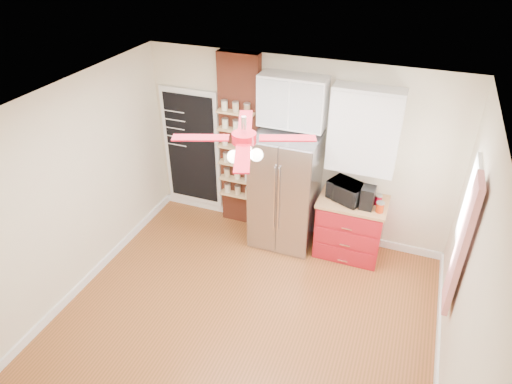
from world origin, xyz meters
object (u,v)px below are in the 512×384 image
at_px(ceiling_fan, 244,139).
at_px(coffee_maker, 368,198).
at_px(fridge, 285,191).
at_px(pantry_jar_oats, 225,140).
at_px(canister_left, 380,208).
at_px(red_cabinet, 350,227).
at_px(toaster_oven, 346,191).

relative_size(ceiling_fan, coffee_maker, 4.54).
bearing_deg(fridge, pantry_jar_oats, 171.97).
bearing_deg(pantry_jar_oats, fridge, -8.03).
xyz_separation_m(canister_left, pantry_jar_oats, (-2.31, 0.24, 0.48)).
height_order(fridge, pantry_jar_oats, fridge).
xyz_separation_m(coffee_maker, pantry_jar_oats, (-2.14, 0.19, 0.39)).
relative_size(fridge, ceiling_fan, 1.25).
bearing_deg(red_cabinet, toaster_oven, -174.83).
relative_size(canister_left, pantry_jar_oats, 0.94).
bearing_deg(ceiling_fan, coffee_maker, 54.79).
distance_m(fridge, red_cabinet, 1.06).
height_order(fridge, toaster_oven, fridge).
relative_size(red_cabinet, coffee_maker, 3.05).
bearing_deg(fridge, coffee_maker, -2.68).
relative_size(coffee_maker, canister_left, 2.29).
bearing_deg(coffee_maker, toaster_oven, 164.06).
xyz_separation_m(toaster_oven, canister_left, (0.48, -0.14, -0.07)).
bearing_deg(coffee_maker, red_cabinet, 153.01).
xyz_separation_m(toaster_oven, coffee_maker, (0.30, -0.09, 0.02)).
bearing_deg(fridge, red_cabinet, 2.95).
distance_m(ceiling_fan, pantry_jar_oats, 2.27).
xyz_separation_m(toaster_oven, pantry_jar_oats, (-1.84, 0.10, 0.41)).
height_order(red_cabinet, ceiling_fan, ceiling_fan).
bearing_deg(toaster_oven, red_cabinet, 28.56).
xyz_separation_m(fridge, canister_left, (1.34, -0.10, 0.09)).
height_order(toaster_oven, coffee_maker, coffee_maker).
bearing_deg(ceiling_fan, red_cabinet, 61.29).
relative_size(ceiling_fan, pantry_jar_oats, 9.80).
bearing_deg(canister_left, toaster_oven, 163.47).
distance_m(fridge, coffee_maker, 1.18).
height_order(fridge, canister_left, fridge).
relative_size(toaster_oven, pantry_jar_oats, 3.38).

